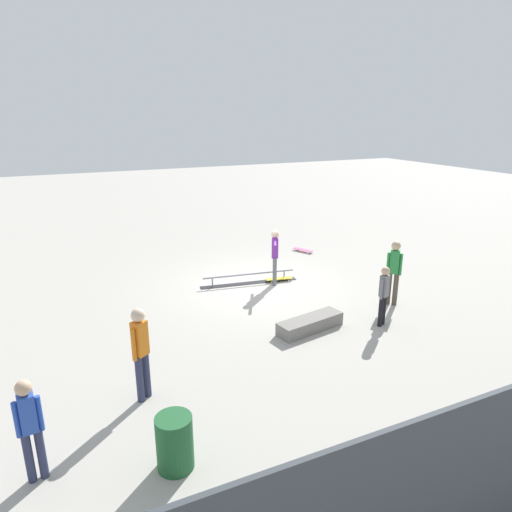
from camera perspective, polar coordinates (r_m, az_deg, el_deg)
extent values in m
plane|color=#ADA89E|center=(13.50, 0.33, -3.65)|extent=(60.00, 60.00, 0.00)
cube|color=black|center=(13.63, -0.88, -3.41)|extent=(2.94, 0.67, 0.01)
cylinder|color=gray|center=(13.90, 3.54, -2.42)|extent=(0.04, 0.04, 0.29)
cylinder|color=gray|center=(13.35, -5.49, -3.32)|extent=(0.04, 0.04, 0.29)
cylinder|color=gray|center=(13.53, -0.89, -2.29)|extent=(2.75, 0.46, 0.05)
cube|color=gray|center=(10.84, 6.79, -8.43)|extent=(1.74, 0.78, 0.31)
cylinder|color=slate|center=(13.36, 2.36, -1.99)|extent=(0.16, 0.16, 0.84)
cylinder|color=slate|center=(13.51, 2.36, -1.76)|extent=(0.16, 0.16, 0.84)
cube|color=purple|center=(13.22, 2.39, 1.05)|extent=(0.27, 0.28, 0.59)
sphere|color=beige|center=(13.11, 2.42, 2.77)|extent=(0.23, 0.23, 0.23)
cylinder|color=purple|center=(12.78, 2.41, 1.53)|extent=(0.32, 0.53, 0.08)
cylinder|color=purple|center=(13.53, 2.41, 2.43)|extent=(0.32, 0.53, 0.08)
cube|color=yellow|center=(13.80, 2.92, -2.84)|extent=(0.82, 0.34, 0.02)
cylinder|color=white|center=(13.64, 1.97, -3.31)|extent=(0.06, 0.04, 0.05)
cylinder|color=white|center=(13.85, 1.71, -2.98)|extent=(0.06, 0.04, 0.05)
cylinder|color=white|center=(13.79, 4.14, -3.11)|extent=(0.06, 0.04, 0.05)
cylinder|color=white|center=(14.00, 3.85, -2.79)|extent=(0.06, 0.04, 0.05)
cylinder|color=black|center=(11.37, 15.69, -6.50)|extent=(0.14, 0.14, 0.74)
cylinder|color=black|center=(11.25, 15.35, -6.74)|extent=(0.14, 0.14, 0.74)
cube|color=slate|center=(11.07, 15.78, -3.61)|extent=(0.25, 0.23, 0.53)
sphere|color=tan|center=(10.95, 15.94, -1.83)|extent=(0.20, 0.20, 0.20)
cylinder|color=slate|center=(11.20, 16.06, -3.65)|extent=(0.09, 0.09, 0.50)
cylinder|color=slate|center=(10.98, 15.46, -4.03)|extent=(0.09, 0.09, 0.50)
cylinder|color=#2D3351|center=(8.46, -14.37, -14.69)|extent=(0.18, 0.18, 0.88)
cylinder|color=#2D3351|center=(8.57, -13.56, -14.20)|extent=(0.18, 0.18, 0.88)
cube|color=orange|center=(8.15, -14.35, -9.94)|extent=(0.30, 0.30, 0.62)
sphere|color=beige|center=(7.96, -14.58, -7.19)|extent=(0.24, 0.24, 0.24)
cylinder|color=orange|center=(8.08, -15.08, -10.71)|extent=(0.11, 0.11, 0.59)
cylinder|color=orange|center=(8.27, -13.58, -9.89)|extent=(0.11, 0.11, 0.59)
cylinder|color=brown|center=(12.55, 17.07, -3.99)|extent=(0.18, 0.18, 0.88)
cylinder|color=brown|center=(12.55, 16.28, -3.92)|extent=(0.18, 0.18, 0.88)
cube|color=#2D8C42|center=(12.31, 16.97, -0.70)|extent=(0.30, 0.30, 0.62)
sphere|color=tan|center=(12.18, 17.15, 1.22)|extent=(0.24, 0.24, 0.24)
cylinder|color=#2D8C42|center=(12.32, 17.67, -1.01)|extent=(0.11, 0.11, 0.59)
cylinder|color=#2D8C42|center=(12.33, 16.23, -0.88)|extent=(0.11, 0.11, 0.59)
cylinder|color=#2D3351|center=(7.44, -26.58, -21.63)|extent=(0.13, 0.13, 0.79)
cylinder|color=#2D3351|center=(7.44, -25.30, -21.43)|extent=(0.13, 0.13, 0.79)
cube|color=#2D51B7|center=(7.05, -26.70, -17.19)|extent=(0.22, 0.20, 0.56)
sphere|color=tan|center=(6.85, -27.15, -14.50)|extent=(0.21, 0.21, 0.21)
cylinder|color=#2D51B7|center=(7.08, -27.81, -17.71)|extent=(0.08, 0.08, 0.53)
cylinder|color=#2D51B7|center=(7.08, -25.47, -17.35)|extent=(0.08, 0.08, 0.53)
cube|color=#E05993|center=(16.78, 5.91, 0.82)|extent=(0.53, 0.81, 0.02)
cylinder|color=white|center=(16.85, 4.92, 0.72)|extent=(0.05, 0.06, 0.05)
cylinder|color=white|center=(17.03, 5.36, 0.90)|extent=(0.05, 0.06, 0.05)
cylinder|color=white|center=(16.56, 6.47, 0.38)|extent=(0.05, 0.06, 0.05)
cylinder|color=white|center=(16.75, 6.90, 0.56)|extent=(0.05, 0.06, 0.05)
cylinder|color=#1E592D|center=(7.05, -10.15, -22.01)|extent=(0.53, 0.53, 0.83)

